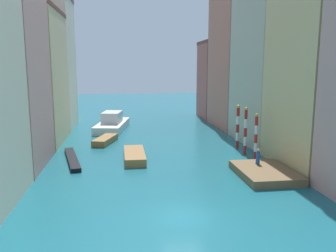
% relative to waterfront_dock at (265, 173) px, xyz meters
% --- Properties ---
extents(ground_plane, '(154.00, 154.00, 0.00)m').
position_rel_waterfront_dock_xyz_m(ground_plane, '(-8.35, 17.44, -0.33)').
color(ground_plane, '#196070').
extents(building_left_1, '(6.77, 9.29, 19.48)m').
position_rel_waterfront_dock_xyz_m(building_left_1, '(-22.54, 6.04, 9.42)').
color(building_left_1, tan).
rests_on(building_left_1, ground).
extents(building_left_2, '(6.77, 11.74, 16.13)m').
position_rel_waterfront_dock_xyz_m(building_left_2, '(-22.54, 16.94, 7.74)').
color(building_left_2, beige).
rests_on(building_left_2, ground).
extents(building_left_3, '(6.77, 9.33, 19.61)m').
position_rel_waterfront_dock_xyz_m(building_left_3, '(-22.54, 27.36, 9.49)').
color(building_left_3, beige).
rests_on(building_left_3, ground).
extents(building_right_1, '(6.77, 10.00, 22.60)m').
position_rel_waterfront_dock_xyz_m(building_right_1, '(5.83, 2.40, 10.98)').
color(building_right_1, '#DBB77A').
rests_on(building_right_1, ground).
extents(building_right_2, '(6.77, 11.30, 20.56)m').
position_rel_waterfront_dock_xyz_m(building_right_2, '(5.83, 12.94, 9.96)').
color(building_right_2, '#BCB299').
rests_on(building_right_2, ground).
extents(building_right_3, '(6.77, 12.00, 21.65)m').
position_rel_waterfront_dock_xyz_m(building_right_3, '(5.83, 24.59, 10.50)').
color(building_right_3, '#C6705B').
rests_on(building_right_3, ground).
extents(building_right_4, '(6.77, 8.26, 13.80)m').
position_rel_waterfront_dock_xyz_m(building_right_4, '(5.83, 34.87, 6.58)').
color(building_right_4, '#B25147').
rests_on(building_right_4, ground).
extents(waterfront_dock, '(4.42, 6.23, 0.66)m').
position_rel_waterfront_dock_xyz_m(waterfront_dock, '(0.00, 0.00, 0.00)').
color(waterfront_dock, brown).
rests_on(waterfront_dock, ground).
extents(person_on_dock, '(0.36, 0.36, 1.40)m').
position_rel_waterfront_dock_xyz_m(person_on_dock, '(-0.04, 1.55, 0.98)').
color(person_on_dock, '#234C93').
rests_on(person_on_dock, waterfront_dock).
extents(mooring_pole_0, '(0.34, 0.34, 4.72)m').
position_rel_waterfront_dock_xyz_m(mooring_pole_0, '(1.16, 5.12, 2.08)').
color(mooring_pole_0, red).
rests_on(mooring_pole_0, ground).
extents(mooring_pole_1, '(0.35, 0.35, 5.07)m').
position_rel_waterfront_dock_xyz_m(mooring_pole_1, '(0.95, 7.52, 2.26)').
color(mooring_pole_1, red).
rests_on(mooring_pole_1, ground).
extents(mooring_pole_2, '(0.39, 0.39, 5.02)m').
position_rel_waterfront_dock_xyz_m(mooring_pole_2, '(1.01, 10.17, 2.24)').
color(mooring_pole_2, red).
rests_on(mooring_pole_2, ground).
extents(vaporetto_white, '(5.35, 10.64, 2.66)m').
position_rel_waterfront_dock_xyz_m(vaporetto_white, '(-13.44, 24.38, 0.60)').
color(vaporetto_white, white).
rests_on(vaporetto_white, ground).
extents(gondola_black, '(2.72, 8.51, 0.39)m').
position_rel_waterfront_dock_xyz_m(gondola_black, '(-17.00, 7.30, -0.14)').
color(gondola_black, black).
rests_on(gondola_black, ground).
extents(motorboat_0, '(2.03, 6.24, 0.76)m').
position_rel_waterfront_dock_xyz_m(motorboat_0, '(-10.82, 7.11, 0.05)').
color(motorboat_0, olive).
rests_on(motorboat_0, ground).
extents(motorboat_1, '(3.07, 5.37, 0.74)m').
position_rel_waterfront_dock_xyz_m(motorboat_1, '(-14.08, 15.10, 0.04)').
color(motorboat_1, olive).
rests_on(motorboat_1, ground).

